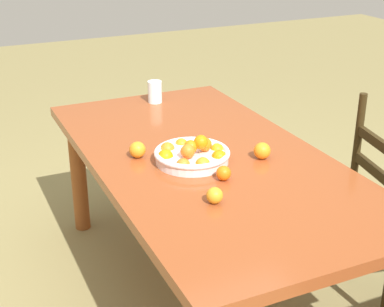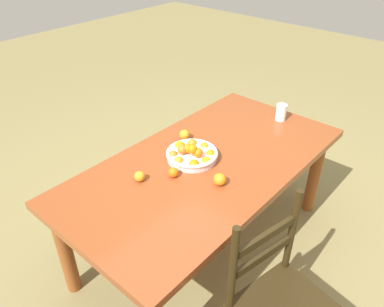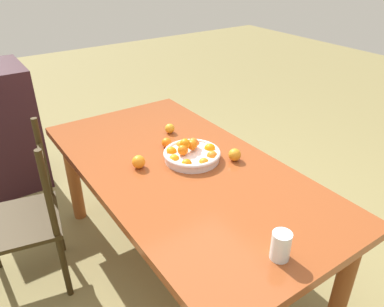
% 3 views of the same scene
% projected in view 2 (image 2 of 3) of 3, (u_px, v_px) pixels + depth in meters
% --- Properties ---
extents(ground_plane, '(12.00, 12.00, 0.00)m').
position_uv_depth(ground_plane, '(204.00, 243.00, 2.75)').
color(ground_plane, olive).
extents(dining_table, '(1.91, 0.99, 0.73)m').
position_uv_depth(dining_table, '(206.00, 173.00, 2.40)').
color(dining_table, brown).
rests_on(dining_table, ground).
extents(chair_near_window, '(0.54, 0.54, 0.98)m').
position_uv_depth(chair_near_window, '(282.00, 306.00, 1.80)').
color(chair_near_window, black).
rests_on(chair_near_window, ground).
extents(fruit_bowl, '(0.33, 0.33, 0.13)m').
position_uv_depth(fruit_bowl, '(192.00, 154.00, 2.35)').
color(fruit_bowl, silver).
rests_on(fruit_bowl, dining_table).
extents(orange_loose_0, '(0.06, 0.06, 0.06)m').
position_uv_depth(orange_loose_0, '(173.00, 172.00, 2.20)').
color(orange_loose_0, orange).
rests_on(orange_loose_0, dining_table).
extents(orange_loose_1, '(0.07, 0.07, 0.07)m').
position_uv_depth(orange_loose_1, '(220.00, 179.00, 2.13)').
color(orange_loose_1, orange).
rests_on(orange_loose_1, dining_table).
extents(orange_loose_2, '(0.07, 0.07, 0.07)m').
position_uv_depth(orange_loose_2, '(184.00, 135.00, 2.55)').
color(orange_loose_2, orange).
rests_on(orange_loose_2, dining_table).
extents(orange_loose_3, '(0.06, 0.06, 0.06)m').
position_uv_depth(orange_loose_3, '(140.00, 176.00, 2.16)').
color(orange_loose_3, orange).
rests_on(orange_loose_3, dining_table).
extents(drinking_glass, '(0.08, 0.08, 0.12)m').
position_uv_depth(drinking_glass, '(281.00, 112.00, 2.77)').
color(drinking_glass, silver).
rests_on(drinking_glass, dining_table).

